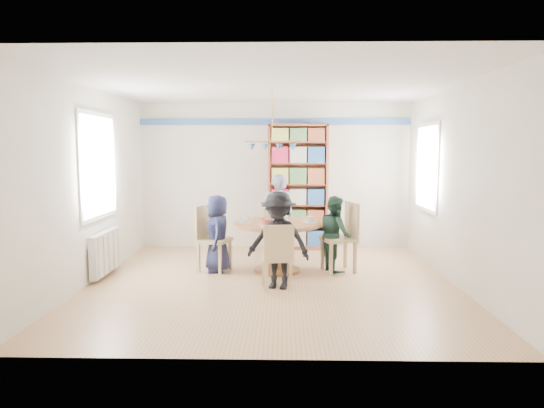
{
  "coord_description": "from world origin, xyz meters",
  "views": [
    {
      "loc": [
        0.16,
        -6.56,
        1.82
      ],
      "look_at": [
        0.0,
        0.4,
        1.05
      ],
      "focal_mm": 32.0,
      "sensor_mm": 36.0,
      "label": 1
    }
  ],
  "objects_px": {
    "person_left": "(217,234)",
    "person_near": "(278,240)",
    "chair_left": "(209,235)",
    "chair_right": "(344,234)",
    "chair_far": "(278,224)",
    "bookshelf": "(298,188)",
    "person_right": "(335,234)",
    "person_far": "(279,216)",
    "chair_near": "(278,254)",
    "radiator": "(106,252)",
    "dining_table": "(277,235)"
  },
  "relations": [
    {
      "from": "radiator",
      "to": "chair_left",
      "type": "distance_m",
      "value": 1.52
    },
    {
      "from": "dining_table",
      "to": "person_right",
      "type": "xyz_separation_m",
      "value": [
        0.87,
        0.05,
        0.02
      ]
    },
    {
      "from": "chair_left",
      "to": "person_right",
      "type": "height_order",
      "value": "person_right"
    },
    {
      "from": "dining_table",
      "to": "chair_far",
      "type": "relative_size",
      "value": 1.29
    },
    {
      "from": "chair_left",
      "to": "person_left",
      "type": "bearing_deg",
      "value": -25.39
    },
    {
      "from": "person_left",
      "to": "person_far",
      "type": "relative_size",
      "value": 0.81
    },
    {
      "from": "chair_far",
      "to": "person_far",
      "type": "xyz_separation_m",
      "value": [
        0.01,
        -0.14,
        0.16
      ]
    },
    {
      "from": "person_far",
      "to": "person_near",
      "type": "height_order",
      "value": "person_far"
    },
    {
      "from": "dining_table",
      "to": "chair_near",
      "type": "bearing_deg",
      "value": -89.01
    },
    {
      "from": "dining_table",
      "to": "person_right",
      "type": "relative_size",
      "value": 1.13
    },
    {
      "from": "person_left",
      "to": "person_right",
      "type": "height_order",
      "value": "person_left"
    },
    {
      "from": "person_far",
      "to": "person_near",
      "type": "bearing_deg",
      "value": 87.71
    },
    {
      "from": "person_left",
      "to": "person_far",
      "type": "bearing_deg",
      "value": 125.69
    },
    {
      "from": "chair_near",
      "to": "bookshelf",
      "type": "distance_m",
      "value": 2.84
    },
    {
      "from": "chair_near",
      "to": "person_near",
      "type": "xyz_separation_m",
      "value": [
        0.01,
        0.12,
        0.16
      ]
    },
    {
      "from": "radiator",
      "to": "person_near",
      "type": "xyz_separation_m",
      "value": [
        2.52,
        -0.58,
        0.29
      ]
    },
    {
      "from": "radiator",
      "to": "chair_left",
      "type": "relative_size",
      "value": 1.01
    },
    {
      "from": "chair_right",
      "to": "person_right",
      "type": "height_order",
      "value": "person_right"
    },
    {
      "from": "dining_table",
      "to": "chair_far",
      "type": "xyz_separation_m",
      "value": [
        0.0,
        1.04,
        -0.0
      ]
    },
    {
      "from": "radiator",
      "to": "chair_near",
      "type": "distance_m",
      "value": 2.61
    },
    {
      "from": "chair_far",
      "to": "bookshelf",
      "type": "xyz_separation_m",
      "value": [
        0.36,
        0.68,
        0.57
      ]
    },
    {
      "from": "chair_right",
      "to": "bookshelf",
      "type": "bearing_deg",
      "value": 111.01
    },
    {
      "from": "dining_table",
      "to": "person_right",
      "type": "height_order",
      "value": "person_right"
    },
    {
      "from": "chair_left",
      "to": "person_far",
      "type": "xyz_separation_m",
      "value": [
        1.04,
        0.86,
        0.17
      ]
    },
    {
      "from": "radiator",
      "to": "chair_left",
      "type": "bearing_deg",
      "value": 13.99
    },
    {
      "from": "bookshelf",
      "to": "chair_far",
      "type": "bearing_deg",
      "value": -117.59
    },
    {
      "from": "chair_far",
      "to": "person_far",
      "type": "distance_m",
      "value": 0.21
    },
    {
      "from": "chair_left",
      "to": "chair_far",
      "type": "bearing_deg",
      "value": 43.95
    },
    {
      "from": "chair_far",
      "to": "chair_near",
      "type": "xyz_separation_m",
      "value": [
        0.02,
        -2.06,
        -0.07
      ]
    },
    {
      "from": "person_right",
      "to": "person_far",
      "type": "xyz_separation_m",
      "value": [
        -0.86,
        0.86,
        0.14
      ]
    },
    {
      "from": "chair_left",
      "to": "chair_right",
      "type": "height_order",
      "value": "chair_right"
    },
    {
      "from": "person_left",
      "to": "person_far",
      "type": "distance_m",
      "value": 1.3
    },
    {
      "from": "chair_left",
      "to": "chair_near",
      "type": "bearing_deg",
      "value": -45.4
    },
    {
      "from": "chair_near",
      "to": "person_left",
      "type": "distance_m",
      "value": 1.36
    },
    {
      "from": "radiator",
      "to": "chair_far",
      "type": "height_order",
      "value": "chair_far"
    },
    {
      "from": "person_far",
      "to": "chair_right",
      "type": "bearing_deg",
      "value": 135.99
    },
    {
      "from": "chair_right",
      "to": "chair_far",
      "type": "relative_size",
      "value": 1.04
    },
    {
      "from": "radiator",
      "to": "chair_right",
      "type": "xyz_separation_m",
      "value": [
        3.5,
        0.35,
        0.23
      ]
    },
    {
      "from": "person_left",
      "to": "person_right",
      "type": "bearing_deg",
      "value": 82.31
    },
    {
      "from": "dining_table",
      "to": "bookshelf",
      "type": "relative_size",
      "value": 0.57
    },
    {
      "from": "chair_far",
      "to": "chair_near",
      "type": "bearing_deg",
      "value": -89.55
    },
    {
      "from": "chair_near",
      "to": "chair_right",
      "type": "bearing_deg",
      "value": 46.76
    },
    {
      "from": "person_right",
      "to": "chair_far",
      "type": "bearing_deg",
      "value": 26.41
    },
    {
      "from": "chair_left",
      "to": "person_right",
      "type": "bearing_deg",
      "value": -0.0
    },
    {
      "from": "radiator",
      "to": "person_near",
      "type": "height_order",
      "value": "person_near"
    },
    {
      "from": "person_near",
      "to": "radiator",
      "type": "bearing_deg",
      "value": -178.29
    },
    {
      "from": "person_left",
      "to": "person_near",
      "type": "distance_m",
      "value": 1.28
    },
    {
      "from": "radiator",
      "to": "chair_far",
      "type": "distance_m",
      "value": 2.85
    },
    {
      "from": "chair_far",
      "to": "person_left",
      "type": "relative_size",
      "value": 0.87
    },
    {
      "from": "chair_far",
      "to": "person_left",
      "type": "xyz_separation_m",
      "value": [
        -0.9,
        -1.06,
        0.02
      ]
    }
  ]
}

